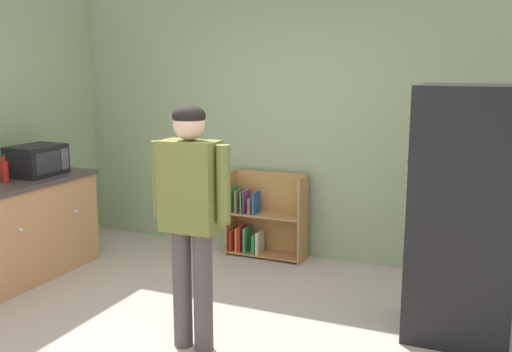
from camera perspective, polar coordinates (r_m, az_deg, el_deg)
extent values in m
cube|color=#97AF86|center=(5.75, 5.36, 5.18)|extent=(5.20, 0.06, 2.70)
sphere|color=silver|center=(5.25, -22.05, -4.90)|extent=(0.04, 0.04, 0.04)
sphere|color=silver|center=(5.72, -17.25, -3.33)|extent=(0.04, 0.04, 0.04)
cube|color=black|center=(4.32, 19.69, -3.49)|extent=(0.70, 0.68, 1.78)
cylinder|color=silver|center=(4.17, 14.59, -2.44)|extent=(0.02, 0.02, 0.50)
cube|color=#333333|center=(4.28, 15.30, 1.98)|extent=(0.01, 0.67, 0.01)
cube|color=#B07D4B|center=(5.99, -2.46, -3.53)|extent=(0.02, 0.28, 0.85)
cube|color=#B07D4B|center=(5.71, 4.63, -4.30)|extent=(0.02, 0.28, 0.85)
cube|color=#B28548|center=(5.96, 1.48, -3.62)|extent=(0.80, 0.02, 0.85)
cube|color=#B07D4B|center=(5.95, 0.98, -7.59)|extent=(0.76, 0.24, 0.02)
cube|color=#B07D4B|center=(5.84, 1.00, -3.82)|extent=(0.76, 0.24, 0.02)
cube|color=red|center=(6.03, -2.21, -6.20)|extent=(0.02, 0.17, 0.21)
cube|color=#2D8A3D|center=(5.92, -2.24, -2.24)|extent=(0.02, 0.17, 0.26)
cube|color=orange|center=(6.00, -1.66, -6.15)|extent=(0.02, 0.17, 0.24)
cube|color=#735F49|center=(5.90, -1.71, -2.43)|extent=(0.02, 0.17, 0.23)
cube|color=#B42220|center=(5.98, -1.39, -6.10)|extent=(0.03, 0.17, 0.26)
cube|color=#32823F|center=(5.87, -1.12, -2.51)|extent=(0.03, 0.17, 0.22)
cube|color=#32884D|center=(5.96, -0.87, -6.19)|extent=(0.03, 0.17, 0.25)
cube|color=#893A8B|center=(5.86, -1.00, -2.50)|extent=(0.02, 0.17, 0.23)
cube|color=#238F44|center=(5.93, -0.03, -6.58)|extent=(0.03, 0.17, 0.19)
cube|color=brown|center=(5.84, -0.40, -2.87)|extent=(0.03, 0.17, 0.16)
cube|color=beige|center=(5.91, 0.36, -6.50)|extent=(0.03, 0.17, 0.22)
cube|color=#255394|center=(5.82, 0.01, -2.65)|extent=(0.03, 0.17, 0.22)
cylinder|color=#524A4D|center=(4.07, -7.21, -10.81)|extent=(0.13, 0.13, 0.83)
cylinder|color=#524A4D|center=(3.99, -5.20, -11.19)|extent=(0.13, 0.13, 0.83)
cube|color=olive|center=(3.82, -6.43, -0.99)|extent=(0.38, 0.22, 0.60)
cylinder|color=olive|center=(3.94, -9.47, -0.27)|extent=(0.09, 0.09, 0.51)
cylinder|color=olive|center=(3.71, -3.22, -0.85)|extent=(0.09, 0.09, 0.51)
sphere|color=beige|center=(3.76, -6.56, 5.03)|extent=(0.21, 0.21, 0.21)
ellipsoid|color=black|center=(3.76, -6.58, 5.89)|extent=(0.22, 0.22, 0.13)
cube|color=black|center=(5.77, -20.66, 1.45)|extent=(0.36, 0.48, 0.28)
cube|color=#2D2D33|center=(5.61, -19.64, 1.26)|extent=(0.01, 0.31, 0.20)
cube|color=#515156|center=(5.77, -18.19, 1.60)|extent=(0.01, 0.10, 0.20)
cylinder|color=red|center=(5.53, -23.37, 0.35)|extent=(0.07, 0.07, 0.18)
cylinder|color=red|center=(5.51, -23.46, 1.53)|extent=(0.03, 0.03, 0.05)
cylinder|color=black|center=(5.51, -23.49, 1.86)|extent=(0.04, 0.03, 0.02)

